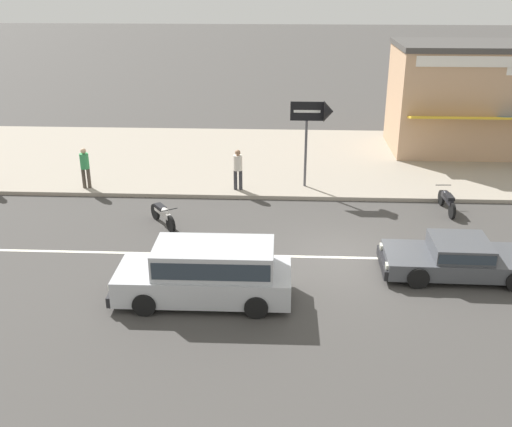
{
  "coord_description": "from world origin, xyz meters",
  "views": [
    {
      "loc": [
        -1.84,
        -16.31,
        8.12
      ],
      "look_at": [
        -2.7,
        1.43,
        0.8
      ],
      "focal_mm": 42.0,
      "sensor_mm": 36.0,
      "label": 1
    }
  ],
  "objects_px": {
    "minivan_silver_1": "(208,271)",
    "sedan_dark_grey_3": "(459,257)",
    "shopfront_corner_warung": "(456,97)",
    "motorcycle_1": "(447,200)",
    "pedestrian_near_clock": "(85,165)",
    "pedestrian_mid_kerb": "(238,167)",
    "arrow_signboard": "(323,115)",
    "motorcycle_0": "(163,214)"
  },
  "relations": [
    {
      "from": "minivan_silver_1",
      "to": "sedan_dark_grey_3",
      "type": "height_order",
      "value": "minivan_silver_1"
    },
    {
      "from": "sedan_dark_grey_3",
      "to": "shopfront_corner_warung",
      "type": "xyz_separation_m",
      "value": [
        2.84,
        12.4,
        2.06
      ]
    },
    {
      "from": "motorcycle_1",
      "to": "pedestrian_near_clock",
      "type": "bearing_deg",
      "value": 174.05
    },
    {
      "from": "minivan_silver_1",
      "to": "pedestrian_mid_kerb",
      "type": "relative_size",
      "value": 2.93
    },
    {
      "from": "sedan_dark_grey_3",
      "to": "arrow_signboard",
      "type": "bearing_deg",
      "value": 117.61
    },
    {
      "from": "pedestrian_near_clock",
      "to": "pedestrian_mid_kerb",
      "type": "xyz_separation_m",
      "value": [
        5.9,
        0.1,
        -0.01
      ]
    },
    {
      "from": "minivan_silver_1",
      "to": "sedan_dark_grey_3",
      "type": "distance_m",
      "value": 7.12
    },
    {
      "from": "sedan_dark_grey_3",
      "to": "shopfront_corner_warung",
      "type": "distance_m",
      "value": 12.88
    },
    {
      "from": "arrow_signboard",
      "to": "pedestrian_mid_kerb",
      "type": "relative_size",
      "value": 2.13
    },
    {
      "from": "motorcycle_1",
      "to": "arrow_signboard",
      "type": "relative_size",
      "value": 0.55
    },
    {
      "from": "minivan_silver_1",
      "to": "pedestrian_near_clock",
      "type": "relative_size",
      "value": 2.91
    },
    {
      "from": "pedestrian_near_clock",
      "to": "sedan_dark_grey_3",
      "type": "bearing_deg",
      "value": -26.25
    },
    {
      "from": "sedan_dark_grey_3",
      "to": "pedestrian_mid_kerb",
      "type": "xyz_separation_m",
      "value": [
        -6.75,
        6.34,
        0.54
      ]
    },
    {
      "from": "arrow_signboard",
      "to": "pedestrian_mid_kerb",
      "type": "distance_m",
      "value": 3.74
    },
    {
      "from": "pedestrian_near_clock",
      "to": "shopfront_corner_warung",
      "type": "xyz_separation_m",
      "value": [
        15.49,
        6.16,
        1.52
      ]
    },
    {
      "from": "pedestrian_near_clock",
      "to": "shopfront_corner_warung",
      "type": "relative_size",
      "value": 0.28
    },
    {
      "from": "sedan_dark_grey_3",
      "to": "pedestrian_near_clock",
      "type": "distance_m",
      "value": 14.12
    },
    {
      "from": "sedan_dark_grey_3",
      "to": "motorcycle_1",
      "type": "xyz_separation_m",
      "value": [
        0.85,
        4.83,
        -0.11
      ]
    },
    {
      "from": "motorcycle_1",
      "to": "shopfront_corner_warung",
      "type": "height_order",
      "value": "shopfront_corner_warung"
    },
    {
      "from": "minivan_silver_1",
      "to": "motorcycle_0",
      "type": "xyz_separation_m",
      "value": [
        -2.14,
        4.77,
        -0.42
      ]
    },
    {
      "from": "motorcycle_0",
      "to": "pedestrian_near_clock",
      "type": "bearing_deg",
      "value": 138.52
    },
    {
      "from": "shopfront_corner_warung",
      "to": "pedestrian_near_clock",
      "type": "bearing_deg",
      "value": -158.31
    },
    {
      "from": "motorcycle_0",
      "to": "shopfront_corner_warung",
      "type": "bearing_deg",
      "value": 38.19
    },
    {
      "from": "sedan_dark_grey_3",
      "to": "motorcycle_0",
      "type": "height_order",
      "value": "sedan_dark_grey_3"
    },
    {
      "from": "motorcycle_0",
      "to": "motorcycle_1",
      "type": "xyz_separation_m",
      "value": [
        9.9,
        1.78,
        0.0
      ]
    },
    {
      "from": "minivan_silver_1",
      "to": "sedan_dark_grey_3",
      "type": "relative_size",
      "value": 1.06
    },
    {
      "from": "motorcycle_1",
      "to": "arrow_signboard",
      "type": "xyz_separation_m",
      "value": [
        -4.43,
        2.0,
        2.57
      ]
    },
    {
      "from": "motorcycle_1",
      "to": "shopfront_corner_warung",
      "type": "xyz_separation_m",
      "value": [
        1.98,
        7.57,
        2.18
      ]
    },
    {
      "from": "sedan_dark_grey_3",
      "to": "arrow_signboard",
      "type": "relative_size",
      "value": 1.29
    },
    {
      "from": "pedestrian_near_clock",
      "to": "motorcycle_1",
      "type": "bearing_deg",
      "value": -5.95
    },
    {
      "from": "minivan_silver_1",
      "to": "pedestrian_near_clock",
      "type": "xyz_separation_m",
      "value": [
        -5.74,
        7.96,
        0.23
      ]
    },
    {
      "from": "sedan_dark_grey_3",
      "to": "shopfront_corner_warung",
      "type": "relative_size",
      "value": 0.76
    },
    {
      "from": "arrow_signboard",
      "to": "sedan_dark_grey_3",
      "type": "bearing_deg",
      "value": -62.39
    },
    {
      "from": "pedestrian_near_clock",
      "to": "pedestrian_mid_kerb",
      "type": "bearing_deg",
      "value": 0.93
    },
    {
      "from": "pedestrian_mid_kerb",
      "to": "shopfront_corner_warung",
      "type": "distance_m",
      "value": 11.44
    },
    {
      "from": "arrow_signboard",
      "to": "pedestrian_mid_kerb",
      "type": "xyz_separation_m",
      "value": [
        -3.18,
        -0.49,
        -1.92
      ]
    },
    {
      "from": "sedan_dark_grey_3",
      "to": "arrow_signboard",
      "type": "distance_m",
      "value": 8.09
    },
    {
      "from": "motorcycle_0",
      "to": "arrow_signboard",
      "type": "height_order",
      "value": "arrow_signboard"
    },
    {
      "from": "pedestrian_near_clock",
      "to": "arrow_signboard",
      "type": "bearing_deg",
      "value": 3.72
    },
    {
      "from": "pedestrian_mid_kerb",
      "to": "shopfront_corner_warung",
      "type": "height_order",
      "value": "shopfront_corner_warung"
    },
    {
      "from": "minivan_silver_1",
      "to": "arrow_signboard",
      "type": "distance_m",
      "value": 9.42
    },
    {
      "from": "minivan_silver_1",
      "to": "shopfront_corner_warung",
      "type": "relative_size",
      "value": 0.81
    }
  ]
}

